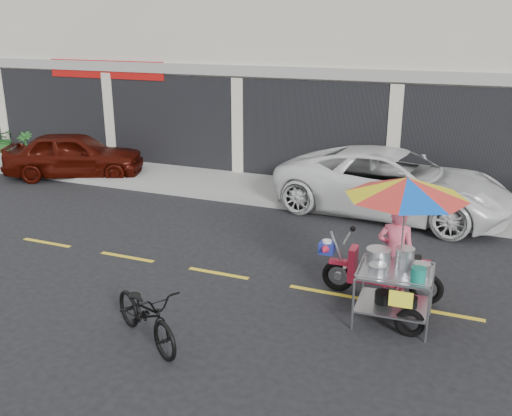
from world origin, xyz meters
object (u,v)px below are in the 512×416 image
at_px(maroon_sedan, 75,155).
at_px(food_vendor_rig, 399,225).
at_px(near_bicycle, 146,314).
at_px(white_pickup, 393,183).

height_order(maroon_sedan, food_vendor_rig, food_vendor_rig).
distance_m(near_bicycle, food_vendor_rig, 3.98).
relative_size(maroon_sedan, food_vendor_rig, 1.68).
distance_m(white_pickup, near_bicycle, 7.56).
relative_size(near_bicycle, food_vendor_rig, 0.72).
height_order(white_pickup, near_bicycle, white_pickup).
distance_m(maroon_sedan, near_bicycle, 9.99).
bearing_deg(food_vendor_rig, near_bicycle, -146.49).
xyz_separation_m(maroon_sedan, white_pickup, (9.29, 0.12, 0.09)).
height_order(maroon_sedan, white_pickup, white_pickup).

